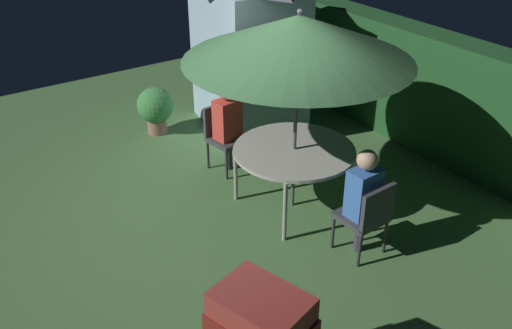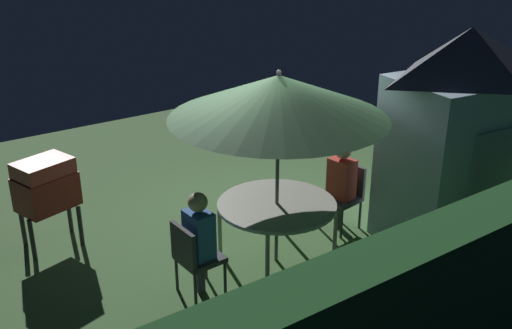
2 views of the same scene
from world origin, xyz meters
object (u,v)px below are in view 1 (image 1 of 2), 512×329
patio_umbrella (299,38)px  person_in_red (227,117)px  person_in_blue (364,190)px  chair_near_shed (224,133)px  chair_far_side (367,215)px  garden_shed (249,37)px  patio_table (294,153)px  potted_plant_by_shed (155,107)px

patio_umbrella → person_in_red: patio_umbrella is taller
patio_umbrella → person_in_blue: 1.76m
chair_near_shed → person_in_blue: (2.43, 0.24, 0.26)m
chair_far_side → person_in_blue: size_ratio=0.71×
person_in_red → chair_near_shed: bearing=-171.8°
garden_shed → chair_far_side: size_ratio=3.13×
patio_umbrella → person_in_red: 1.83m
patio_table → patio_umbrella: 1.39m
chair_far_side → person_in_blue: bearing=-177.3°
chair_near_shed → person_in_blue: bearing=5.7°
person_in_red → patio_table: bearing=8.2°
chair_far_side → person_in_red: person_in_red is taller
chair_far_side → patio_table: bearing=-177.3°
patio_table → garden_shed: bearing=159.3°
patio_umbrella → chair_near_shed: (-1.31, -0.19, -1.62)m
patio_umbrella → potted_plant_by_shed: size_ratio=3.44×
patio_umbrella → chair_near_shed: bearing=-171.8°
patio_table → potted_plant_by_shed: bearing=-169.9°
person_in_blue → chair_near_shed: bearing=-174.3°
chair_near_shed → chair_far_side: same height
patio_umbrella → person_in_blue: bearing=2.7°
chair_near_shed → chair_far_side: size_ratio=1.00×
patio_table → person_in_red: bearing=-171.8°
chair_far_side → person_in_red: size_ratio=0.71×
patio_table → chair_near_shed: size_ratio=1.62×
patio_table → person_in_red: size_ratio=1.16×
potted_plant_by_shed → chair_near_shed: bearing=11.7°
patio_umbrella → person_in_red: size_ratio=2.02×
garden_shed → potted_plant_by_shed: bearing=-113.4°
chair_near_shed → patio_umbrella: bearing=8.2°
chair_near_shed → person_in_red: (0.08, 0.01, 0.26)m
patio_umbrella → potted_plant_by_shed: bearing=-169.9°
patio_umbrella → chair_far_side: patio_umbrella is taller
chair_far_side → person_in_red: bearing=-174.5°
patio_table → chair_near_shed: bearing=-171.8°
chair_near_shed → person_in_red: 0.28m
chair_near_shed → potted_plant_by_shed: bearing=-168.3°
chair_far_side → garden_shed: bearing=167.1°
garden_shed → patio_table: (2.23, -0.84, -0.69)m
patio_umbrella → garden_shed: bearing=159.3°
garden_shed → patio_table: size_ratio=1.93×
garden_shed → patio_umbrella: bearing=-20.7°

